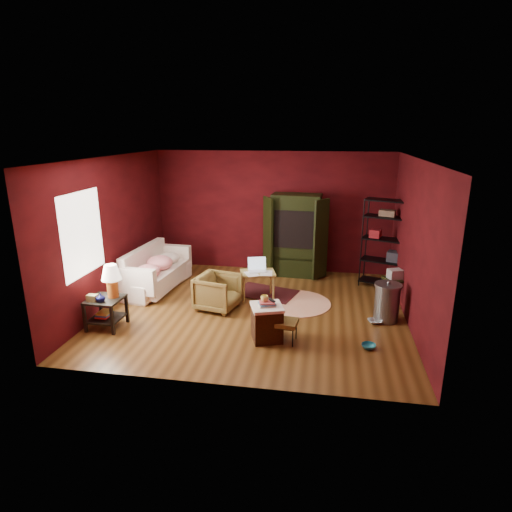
{
  "coord_description": "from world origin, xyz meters",
  "views": [
    {
      "loc": [
        1.28,
        -7.33,
        3.28
      ],
      "look_at": [
        0.0,
        0.2,
        1.0
      ],
      "focal_mm": 30.0,
      "sensor_mm": 36.0,
      "label": 1
    }
  ],
  "objects": [
    {
      "name": "wire_shelving",
      "position": [
        2.51,
        1.69,
        1.04
      ],
      "size": [
        1.01,
        0.68,
        1.89
      ],
      "rotation": [
        0.0,
        0.0,
        -0.33
      ],
      "color": "black",
      "rests_on": "ground"
    },
    {
      "name": "laptop_desk",
      "position": [
        -0.02,
        0.55,
        0.51
      ],
      "size": [
        0.77,
        0.66,
        0.83
      ],
      "rotation": [
        0.0,
        0.0,
        0.28
      ],
      "color": "tan",
      "rests_on": "ground"
    },
    {
      "name": "armchair",
      "position": [
        -0.68,
        -0.06,
        0.37
      ],
      "size": [
        0.81,
        0.84,
        0.74
      ],
      "primitive_type": "imported",
      "rotation": [
        0.0,
        0.0,
        1.35
      ],
      "color": "black",
      "rests_on": "ground"
    },
    {
      "name": "tv_armoire",
      "position": [
        0.58,
        2.16,
        0.98
      ],
      "size": [
        1.48,
        0.84,
        1.88
      ],
      "rotation": [
        0.0,
        0.0,
        -0.06
      ],
      "color": "black",
      "rests_on": "ground"
    },
    {
      "name": "trash_can",
      "position": [
        2.39,
        -0.06,
        0.35
      ],
      "size": [
        0.56,
        0.56,
        0.74
      ],
      "rotation": [
        0.0,
        0.0,
        -0.22
      ],
      "color": "slate",
      "rests_on": "ground"
    },
    {
      "name": "pet_bowl_turquoise",
      "position": [
        2.01,
        -1.16,
        0.11
      ],
      "size": [
        0.23,
        0.11,
        0.22
      ],
      "primitive_type": "imported",
      "rotation": [
        0.0,
        0.0,
        0.18
      ],
      "color": "teal",
      "rests_on": "ground"
    },
    {
      "name": "sofa",
      "position": [
        -2.27,
        0.75,
        0.37
      ],
      "size": [
        0.88,
        1.95,
        0.74
      ],
      "primitive_type": "imported",
      "rotation": [
        0.0,
        0.0,
        1.39
      ],
      "color": "white",
      "rests_on": "ground"
    },
    {
      "name": "side_table",
      "position": [
        -2.31,
        -1.09,
        0.66
      ],
      "size": [
        0.57,
        0.57,
        1.1
      ],
      "rotation": [
        0.0,
        0.0,
        -0.02
      ],
      "color": "black",
      "rests_on": "ground"
    },
    {
      "name": "pet_bowl_steel",
      "position": [
        2.19,
        -0.22,
        0.12
      ],
      "size": [
        0.25,
        0.11,
        0.24
      ],
      "primitive_type": "imported",
      "rotation": [
        0.0,
        0.0,
        0.22
      ],
      "color": "#B8BBBF",
      "rests_on": "ground"
    },
    {
      "name": "footstool",
      "position": [
        0.71,
        -1.15,
        0.32
      ],
      "size": [
        0.4,
        0.4,
        0.37
      ],
      "rotation": [
        0.0,
        0.0,
        -0.11
      ],
      "color": "black",
      "rests_on": "ground"
    },
    {
      "name": "mug",
      "position": [
        0.36,
        -1.11,
        0.72
      ],
      "size": [
        0.13,
        0.11,
        0.12
      ],
      "primitive_type": "imported",
      "rotation": [
        0.0,
        0.0,
        0.14
      ],
      "color": "#F7EB79",
      "rests_on": "hamper"
    },
    {
      "name": "rug_oriental",
      "position": [
        0.09,
        0.87,
        0.02
      ],
      "size": [
        1.4,
        1.13,
        0.01
      ],
      "rotation": [
        0.0,
        0.0,
        -0.28
      ],
      "color": "#501519",
      "rests_on": "ground"
    },
    {
      "name": "vase",
      "position": [
        -2.36,
        -1.28,
        0.6
      ],
      "size": [
        0.16,
        0.16,
        0.15
      ],
      "primitive_type": "imported",
      "rotation": [
        0.0,
        0.0,
        0.06
      ],
      "color": "#0D0F43",
      "rests_on": "side_table"
    },
    {
      "name": "sofa_cushions",
      "position": [
        -2.26,
        0.77,
        0.4
      ],
      "size": [
        0.91,
        1.98,
        0.81
      ],
      "rotation": [
        0.0,
        0.0,
        -0.07
      ],
      "color": "white",
      "rests_on": "sofa"
    },
    {
      "name": "small_stand",
      "position": [
        2.6,
        0.68,
        0.54
      ],
      "size": [
        0.47,
        0.47,
        0.72
      ],
      "rotation": [
        0.0,
        0.0,
        0.38
      ],
      "color": "black",
      "rests_on": "ground"
    },
    {
      "name": "hamper",
      "position": [
        0.4,
        -1.13,
        0.31
      ],
      "size": [
        0.61,
        0.61,
        0.68
      ],
      "rotation": [
        0.0,
        0.0,
        0.33
      ],
      "color": "#3A1C0D",
      "rests_on": "ground"
    },
    {
      "name": "room",
      "position": [
        -0.04,
        -0.01,
        1.4
      ],
      "size": [
        5.54,
        5.04,
        2.84
      ],
      "color": "brown",
      "rests_on": "ground"
    },
    {
      "name": "rug_round",
      "position": [
        0.74,
        0.45,
        0.01
      ],
      "size": [
        1.45,
        1.45,
        0.01
      ],
      "rotation": [
        0.0,
        0.0,
        0.04
      ],
      "color": "white",
      "rests_on": "ground"
    }
  ]
}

